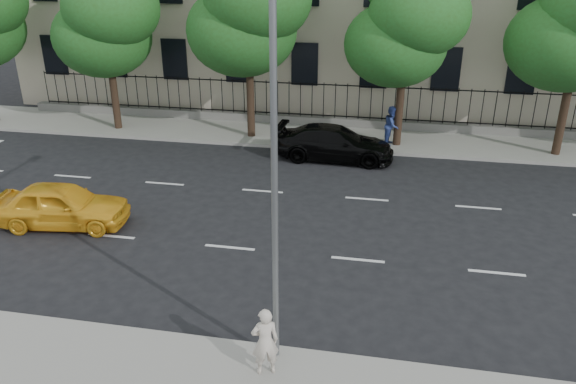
% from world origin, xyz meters
% --- Properties ---
extents(ground, '(120.00, 120.00, 0.00)m').
position_xyz_m(ground, '(0.00, 0.00, 0.00)').
color(ground, black).
rests_on(ground, ground).
extents(far_sidewalk, '(60.00, 4.00, 0.15)m').
position_xyz_m(far_sidewalk, '(0.00, 14.00, 0.07)').
color(far_sidewalk, gray).
rests_on(far_sidewalk, ground).
extents(lane_markings, '(49.60, 4.62, 0.01)m').
position_xyz_m(lane_markings, '(0.00, 4.75, 0.01)').
color(lane_markings, silver).
rests_on(lane_markings, ground).
extents(iron_fence, '(30.00, 0.50, 2.20)m').
position_xyz_m(iron_fence, '(0.00, 15.70, 0.65)').
color(iron_fence, slate).
rests_on(iron_fence, far_sidewalk).
extents(street_light, '(0.25, 3.32, 8.05)m').
position_xyz_m(street_light, '(2.50, -1.77, 5.15)').
color(street_light, slate).
rests_on(street_light, near_sidewalk).
extents(tree_b, '(5.53, 5.12, 8.97)m').
position_xyz_m(tree_b, '(-8.96, 13.36, 5.84)').
color(tree_b, '#382619').
rests_on(tree_b, far_sidewalk).
extents(tree_c, '(5.89, 5.50, 9.80)m').
position_xyz_m(tree_c, '(-1.96, 13.36, 6.41)').
color(tree_c, '#382619').
rests_on(tree_c, far_sidewalk).
extents(tree_d, '(5.34, 4.94, 8.84)m').
position_xyz_m(tree_d, '(5.04, 13.36, 5.84)').
color(tree_d, '#382619').
rests_on(tree_d, far_sidewalk).
extents(yellow_taxi, '(4.57, 2.31, 1.49)m').
position_xyz_m(yellow_taxi, '(-5.91, 2.96, 0.75)').
color(yellow_taxi, yellow).
rests_on(yellow_taxi, ground).
extents(black_sedan, '(5.21, 2.25, 1.49)m').
position_xyz_m(black_sedan, '(2.31, 11.06, 0.75)').
color(black_sedan, black).
rests_on(black_sedan, ground).
extents(woman_near, '(0.70, 0.59, 1.63)m').
position_xyz_m(woman_near, '(2.39, -2.92, 0.96)').
color(woman_near, beige).
rests_on(woman_near, near_sidewalk).
extents(pedestrian_far, '(0.84, 0.99, 1.80)m').
position_xyz_m(pedestrian_far, '(4.72, 13.19, 1.05)').
color(pedestrian_far, navy).
rests_on(pedestrian_far, far_sidewalk).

